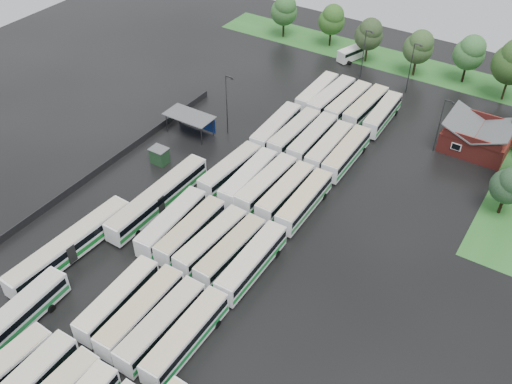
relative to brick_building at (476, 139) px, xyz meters
The scene contains 46 objects.
ground 49.08m from the brick_building, 119.30° to the right, with size 160.00×160.00×0.00m, color black.
brick_building is the anchor object (origin of this frame).
wash_shed 46.14m from the brick_building, 153.27° to the right, with size 8.20×4.20×3.58m.
utility_hut 50.26m from the brick_building, 143.11° to the right, with size 2.70×2.20×2.62m.
grass_strip_north 31.19m from the brick_building, 134.96° to the left, with size 80.00×10.00×0.01m, color #286824.
west_fence 57.83m from the brick_building, 143.04° to the right, with size 0.10×50.00×1.20m, color #2D2D30.
bus_r1c1 60.63m from the brick_building, 114.64° to the right, with size 3.08×12.16×3.36m.
bus_r1c2 59.22m from the brick_building, 111.60° to the right, with size 3.00×12.67×3.51m.
bus_r1c3 58.26m from the brick_building, 108.71° to the right, with size 2.70×12.60×3.51m.
bus_r1c4 57.08m from the brick_building, 105.70° to the right, with size 2.88×12.61×3.50m.
bus_r2c0 50.32m from the brick_building, 124.25° to the right, with size 3.24×12.63×3.49m.
bus_r2c1 48.56m from the brick_building, 121.34° to the right, with size 2.60×12.08×3.36m.
bus_r2c2 46.97m from the brick_building, 117.83° to the right, with size 3.13×12.19×3.36m.
bus_r2c3 45.69m from the brick_building, 114.30° to the right, with size 2.90×12.13×3.36m.
bus_r2c4 44.62m from the brick_building, 110.30° to the right, with size 2.92×12.75×3.54m.
bus_r3c0 39.80m from the brick_building, 135.60° to the right, with size 3.19×12.32×3.40m.
bus_r3c1 37.61m from the brick_building, 131.67° to the right, with size 2.96×12.51×3.46m.
bus_r3c2 35.55m from the brick_building, 128.44° to the right, with size 2.99×12.55×3.47m.
bus_r3c3 33.72m from the brick_building, 124.08° to the right, with size 2.65×12.21×3.40m.
bus_r3c4 32.25m from the brick_building, 119.07° to the right, with size 2.87×12.37×3.43m.
bus_r4c0 31.99m from the brick_building, 152.85° to the right, with size 3.26×12.84×3.55m.
bus_r4c1 29.00m from the brick_building, 150.56° to the right, with size 2.85×12.56×3.49m.
bus_r4c2 26.10m from the brick_building, 147.30° to the right, with size 2.89×12.66×3.51m.
bus_r4c3 23.80m from the brick_building, 142.01° to the right, with size 2.78×12.17×3.38m.
bus_r4c4 21.52m from the brick_building, 136.96° to the right, with size 2.91×12.59×3.49m.
bus_r5c0 28.34m from the brick_building, behind, with size 2.78×12.18×3.38m.
bus_r5c1 25.37m from the brick_building, behind, with size 3.29×12.80×3.53m.
bus_r5c2 22.10m from the brick_building, behind, with size 3.21×12.55×3.46m.
bus_r5c3 18.92m from the brick_building, behind, with size 3.14×12.51×3.45m.
bus_r5c4 15.63m from the brick_building, behind, with size 2.97×12.11×3.35m.
artic_bus_west_b 50.90m from the brick_building, 130.69° to the right, with size 2.82×18.69×3.46m.
artic_bus_west_c 63.43m from the brick_building, 125.01° to the right, with size 3.44×18.72×3.46m.
minibus 35.29m from the brick_building, 149.49° to the left, with size 3.94×6.23×2.56m.
tree_north_0 51.76m from the brick_building, 157.03° to the left, with size 5.70×5.70×9.44m.
tree_north_1 42.90m from the brick_building, 149.71° to the left, with size 5.53×5.53×9.15m.
tree_north_2 33.57m from the brick_building, 145.37° to the left, with size 5.59×5.59×9.25m.
tree_north_3 25.55m from the brick_building, 132.70° to the left, with size 5.71×5.71×9.45m.
tree_north_4 22.99m from the brick_building, 111.33° to the left, with size 5.83×5.83×9.66m.
tree_east_0 16.10m from the brick_building, 60.84° to the right, with size 4.90×4.86×8.04m.
lamp_post_ne 7.49m from the brick_building, 142.00° to the right, with size 1.46×0.28×9.46m.
lamp_post_nw 40.26m from the brick_building, 154.05° to the right, with size 1.64×0.32×10.67m.
lamp_post_back_w 28.26m from the brick_building, 154.61° to the left, with size 1.50×0.29×9.76m.
lamp_post_back_e 19.86m from the brick_building, 144.19° to the left, with size 1.51×0.29×9.79m.
puddle_0 67.81m from the brick_building, 110.71° to the right, with size 3.74×3.74×0.01m, color black.
puddle_2 48.87m from the brick_building, 128.21° to the right, with size 5.84×5.84×0.01m, color black.
puddle_3 51.15m from the brick_building, 114.69° to the right, with size 3.68×3.68×0.01m, color black.
Camera 1 is at (35.19, -39.69, 53.13)m, focal length 40.00 mm.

